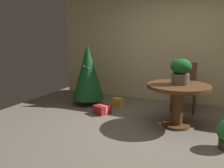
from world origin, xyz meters
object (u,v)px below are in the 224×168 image
(flower_vase, at_px, (181,70))
(holiday_tree, at_px, (88,72))
(gift_box_red, at_px, (102,109))
(round_dining_table, at_px, (178,95))
(wooden_chair_far, at_px, (185,84))
(gift_box_gold, at_px, (118,103))

(flower_vase, distance_m, holiday_tree, 2.13)
(flower_vase, xyz_separation_m, gift_box_red, (-1.47, 0.05, -0.87))
(round_dining_table, relative_size, holiday_tree, 0.76)
(holiday_tree, bearing_deg, gift_box_red, -39.37)
(wooden_chair_far, relative_size, gift_box_red, 2.79)
(holiday_tree, bearing_deg, round_dining_table, -15.53)
(round_dining_table, xyz_separation_m, wooden_chair_far, (0.00, 0.98, 0.01))
(round_dining_table, height_order, gift_box_gold, round_dining_table)
(round_dining_table, bearing_deg, gift_box_red, 176.56)
(gift_box_red, relative_size, gift_box_gold, 1.39)
(wooden_chair_far, xyz_separation_m, gift_box_gold, (-1.34, -0.37, -0.46))
(wooden_chair_far, xyz_separation_m, holiday_tree, (-2.04, -0.41, 0.18))
(wooden_chair_far, distance_m, holiday_tree, 2.09)
(gift_box_red, height_order, gift_box_gold, gift_box_gold)
(round_dining_table, height_order, holiday_tree, holiday_tree)
(round_dining_table, bearing_deg, gift_box_gold, 155.43)
(gift_box_red, distance_m, gift_box_gold, 0.54)
(flower_vase, relative_size, gift_box_red, 1.20)
(wooden_chair_far, relative_size, gift_box_gold, 3.88)
(wooden_chair_far, relative_size, holiday_tree, 0.73)
(gift_box_red, bearing_deg, gift_box_gold, 77.73)
(round_dining_table, distance_m, flower_vase, 0.41)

